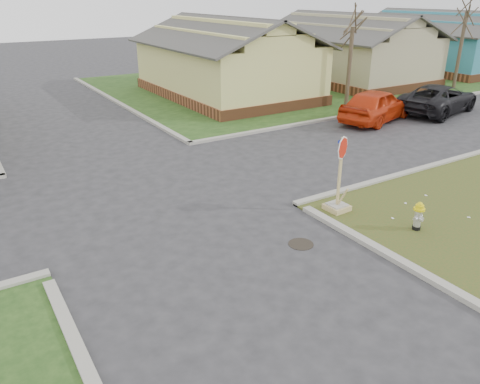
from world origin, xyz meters
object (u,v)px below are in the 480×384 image
stop_sign (338,195)px  red_sedan (376,105)px  dark_pickup (438,99)px  fire_hydrant (418,214)px

stop_sign → red_sedan: bearing=35.2°
stop_sign → dark_pickup: bearing=23.5°
stop_sign → fire_hydrant: bearing=-67.3°
fire_hydrant → stop_sign: (-0.96, 2.04, 0.04)m
dark_pickup → stop_sign: bearing=103.5°
fire_hydrant → stop_sign: bearing=104.6°
stop_sign → dark_pickup: 14.34m
stop_sign → red_sedan: (8.75, 6.75, 0.28)m
fire_hydrant → red_sedan: size_ratio=0.17×
stop_sign → red_sedan: size_ratio=0.47×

